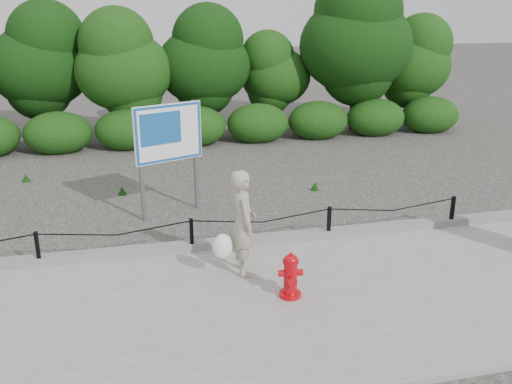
{
  "coord_description": "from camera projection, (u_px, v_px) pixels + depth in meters",
  "views": [
    {
      "loc": [
        -0.84,
        -8.57,
        4.16
      ],
      "look_at": [
        1.18,
        0.2,
        1.0
      ],
      "focal_mm": 38.0,
      "sensor_mm": 36.0,
      "label": 1
    }
  ],
  "objects": [
    {
      "name": "treeline",
      "position": [
        184.0,
        58.0,
        16.96
      ],
      "size": [
        20.12,
        3.77,
        5.12
      ],
      "color": "black",
      "rests_on": "ground"
    },
    {
      "name": "curb",
      "position": [
        192.0,
        246.0,
        9.43
      ],
      "size": [
        14.0,
        0.22,
        0.14
      ],
      "primitive_type": "cube",
      "color": "slate",
      "rests_on": "sidewalk"
    },
    {
      "name": "chain_barrier",
      "position": [
        191.0,
        231.0,
        9.28
      ],
      "size": [
        10.06,
        0.06,
        0.6
      ],
      "color": "black",
      "rests_on": "sidewalk"
    },
    {
      "name": "advertising_sign",
      "position": [
        168.0,
        138.0,
        10.69
      ],
      "size": [
        1.36,
        0.6,
        2.3
      ],
      "rotation": [
        0.0,
        0.0,
        0.38
      ],
      "color": "slate",
      "rests_on": "ground"
    },
    {
      "name": "fire_hydrant",
      "position": [
        291.0,
        276.0,
        7.84
      ],
      "size": [
        0.37,
        0.38,
        0.69
      ],
      "rotation": [
        0.0,
        0.0,
        -0.11
      ],
      "color": "#B9060E",
      "rests_on": "sidewalk"
    },
    {
      "name": "sidewalk",
      "position": [
        209.0,
        313.0,
        7.58
      ],
      "size": [
        14.0,
        4.0,
        0.08
      ],
      "primitive_type": "cube",
      "color": "gray",
      "rests_on": "ground"
    },
    {
      "name": "ground",
      "position": [
        192.0,
        255.0,
        9.43
      ],
      "size": [
        90.0,
        90.0,
        0.0
      ],
      "primitive_type": "plane",
      "color": "#2D2B28",
      "rests_on": "ground"
    },
    {
      "name": "pedestrian",
      "position": [
        242.0,
        224.0,
        8.38
      ],
      "size": [
        0.71,
        0.62,
        1.7
      ],
      "rotation": [
        0.0,
        0.0,
        1.58
      ],
      "color": "#A1998A",
      "rests_on": "sidewalk"
    }
  ]
}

